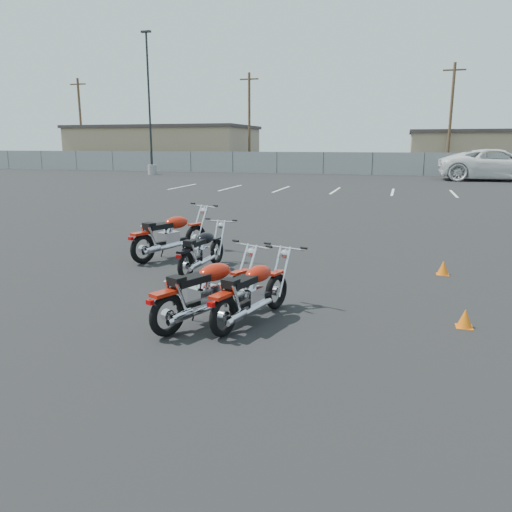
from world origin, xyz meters
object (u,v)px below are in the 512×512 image
(motorcycle_second_black, at_px, (202,251))
(white_van, at_px, (499,156))
(motorcycle_front_red, at_px, (170,235))
(motorcycle_rear_red, at_px, (252,292))
(motorcycle_third_red, at_px, (206,291))

(motorcycle_second_black, bearing_deg, white_van, 71.12)
(motorcycle_front_red, distance_m, white_van, 30.00)
(motorcycle_rear_red, xyz_separation_m, white_van, (8.10, 31.31, 1.25))
(motorcycle_second_black, xyz_separation_m, white_van, (9.87, 28.85, 1.26))
(motorcycle_second_black, distance_m, motorcycle_third_red, 2.91)
(motorcycle_second_black, xyz_separation_m, motorcycle_third_red, (1.16, -2.66, 0.04))
(motorcycle_third_red, xyz_separation_m, motorcycle_rear_red, (0.61, 0.21, -0.02))
(motorcycle_third_red, distance_m, motorcycle_rear_red, 0.64)
(motorcycle_front_red, distance_m, motorcycle_third_red, 4.31)
(white_van, bearing_deg, motorcycle_rear_red, 165.02)
(motorcycle_rear_red, bearing_deg, motorcycle_front_red, 130.41)
(motorcycle_second_black, relative_size, motorcycle_rear_red, 0.98)
(motorcycle_third_red, bearing_deg, white_van, 74.55)
(white_van, bearing_deg, motorcycle_third_red, 164.08)
(motorcycle_front_red, height_order, white_van, white_van)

